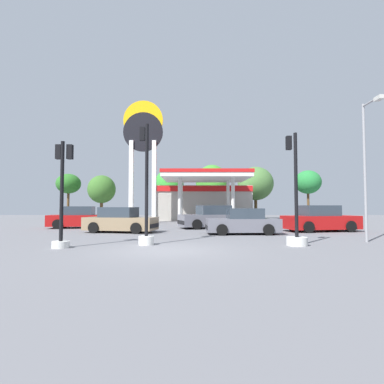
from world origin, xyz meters
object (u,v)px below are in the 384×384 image
Objects in this scene: car_0 at (121,221)px; tree_5 at (309,182)px; traffic_signal_1 at (63,203)px; tree_3 at (213,183)px; car_4 at (321,220)px; corner_streetlamp at (368,156)px; tree_2 at (170,185)px; tree_1 at (102,189)px; tree_4 at (256,184)px; traffic_signal_2 at (297,218)px; traffic_signal_0 at (147,206)px; tree_0 at (69,184)px; car_1 at (81,218)px; station_pole_sign at (144,145)px; car_3 at (213,218)px; car_2 at (243,222)px.

car_0 is 28.21m from tree_5.
tree_3 is (7.50, 26.20, 2.83)m from traffic_signal_1.
corner_streetlamp reaches higher than car_4.
tree_2 reaches higher than car_4.
car_4 is 26.86m from tree_1.
tree_5 is (7.01, 1.39, 0.28)m from tree_4.
traffic_signal_2 is 0.74× the size of tree_5.
tree_0 reaches higher than traffic_signal_0.
tree_0 is at bearing 114.78° from car_1.
tree_0 is at bearing 140.61° from car_4.
tree_2 is at bearing 86.21° from car_0.
traffic_signal_1 is (-0.11, -18.45, -6.02)m from station_pole_sign.
tree_0 is 4.97m from tree_1.
traffic_signal_1 reaches higher than car_3.
corner_streetlamp reaches higher than tree_1.
tree_4 is at bearing 89.82° from corner_streetlamp.
traffic_signal_2 is 25.66m from tree_4.
tree_0 is (-18.83, 21.70, 3.81)m from car_2.
car_3 is at bearing 125.73° from corner_streetlamp.
tree_2 is (12.94, 0.39, -0.10)m from tree_0.
traffic_signal_0 is at bearing -175.35° from corner_streetlamp.
tree_4 is at bearing 67.29° from car_3.
traffic_signal_0 reaches higher than car_4.
traffic_signal_0 is 3.22m from traffic_signal_1.
car_0 is 0.91× the size of car_3.
station_pole_sign is at bearing 121.56° from car_2.
car_2 is (7.28, -1.24, -0.03)m from car_0.
tree_1 reaches higher than car_1.
tree_1 is at bearing 124.83° from car_2.
car_4 is 0.97× the size of traffic_signal_0.
car_1 is 11.26m from traffic_signal_1.
tree_2 reaches higher than car_2.
car_1 is 0.69× the size of tree_3.
tree_2 is 5.73m from tree_3.
traffic_signal_0 is 0.87× the size of tree_0.
tree_2 is (1.90, 9.40, -3.36)m from station_pole_sign.
traffic_signal_2 is (-3.92, -7.03, 0.35)m from car_4.
tree_2 is 0.94× the size of tree_3.
tree_3 is (18.42, -1.25, 0.07)m from tree_0.
car_3 is 18.27m from tree_2.
station_pole_sign is at bearing -149.92° from tree_4.
traffic_signal_2 is (9.22, 0.65, -0.62)m from traffic_signal_1.
car_4 reaches higher than car_2.
corner_streetlamp is (5.29, -24.52, -0.75)m from tree_3.
tree_4 reaches higher than car_0.
corner_streetlamp reaches higher than tree_5.
tree_0 is at bearing 176.11° from tree_4.
car_0 is at bearing -148.89° from car_3.
car_4 is 18.52m from tree_4.
tree_5 is (23.08, 16.48, 3.95)m from car_1.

